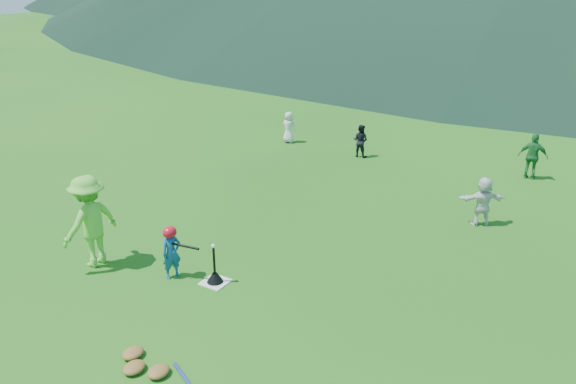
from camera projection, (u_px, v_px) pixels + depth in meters
The scene contains 13 objects.
ground at pixel (215, 283), 10.09m from camera, with size 120.00×120.00×0.00m, color #1B5814.
home_plate at pixel (215, 282), 10.08m from camera, with size 0.45×0.45×0.02m, color silver.
baseball at pixel (213, 246), 9.81m from camera, with size 0.08×0.08×0.08m, color white.
batter_child at pixel (171, 253), 10.10m from camera, with size 0.36×0.24×0.98m, color #134E88.
adult_coach at pixel (90, 221), 10.40m from camera, with size 1.15×0.66×1.78m, color #68CD3C.
fielder_a at pixel (289, 127), 17.94m from camera, with size 0.49×0.32×1.00m, color silver.
fielder_b at pixel (360, 141), 16.60m from camera, with size 0.48×0.37×0.98m, color black.
fielder_c at pixel (533, 156), 14.81m from camera, with size 0.73×0.30×1.25m, color #217134.
fielder_d at pixel (483, 201), 12.16m from camera, with size 1.02×0.33×1.10m, color silver.
batting_tee at pixel (215, 276), 10.04m from camera, with size 0.30×0.30×0.68m.
batter_gear at pixel (171, 233), 9.94m from camera, with size 0.73×0.26×0.34m.
equipment_pile at pixel (158, 372), 7.77m from camera, with size 1.80×0.77×0.19m.
outfield_fence at pixel (522, 53), 31.95m from camera, with size 70.07×0.08×1.33m.
Camera 1 is at (5.70, -6.77, 5.28)m, focal length 35.00 mm.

